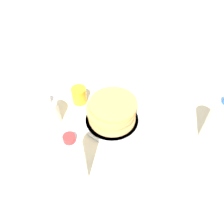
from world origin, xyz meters
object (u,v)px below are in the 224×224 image
cream_jug (48,112)px  plate (112,120)px  water_bottle_near (216,122)px  water_bottle_mid (75,161)px  pancake_stack (112,111)px  juice_glass (79,95)px

cream_jug → plate: bearing=-77.0°
cream_jug → water_bottle_near: 0.62m
water_bottle_mid → pancake_stack: bearing=-11.3°
plate → cream_jug: (-0.06, 0.24, 0.05)m
pancake_stack → cream_jug: bearing=103.2°
plate → pancake_stack: (0.00, 0.00, 0.05)m
water_bottle_near → water_bottle_mid: bearing=120.8°
water_bottle_near → plate: bearing=88.6°
plate → cream_jug: size_ratio=1.70×
juice_glass → water_bottle_mid: size_ratio=0.31×
plate → cream_jug: bearing=103.0°
pancake_stack → juice_glass: pancake_stack is taller
plate → juice_glass: (0.08, 0.16, 0.03)m
water_bottle_near → cream_jug: bearing=94.4°
plate → water_bottle_near: 0.39m
plate → water_bottle_near: size_ratio=1.09×
cream_jug → water_bottle_near: (0.05, -0.62, 0.04)m
juice_glass → cream_jug: 0.16m
cream_jug → water_bottle_mid: size_ratio=0.59×
pancake_stack → water_bottle_near: bearing=-91.4°
pancake_stack → water_bottle_near: 0.38m
water_bottle_near → water_bottle_mid: 0.50m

